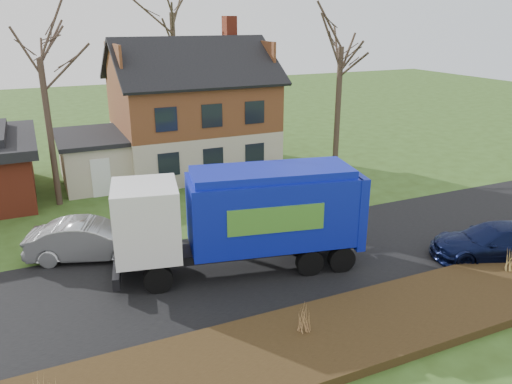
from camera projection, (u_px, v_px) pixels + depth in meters
name	position (u px, v px, depth m)	size (l,w,h in m)	color
ground	(255.00, 266.00, 19.46)	(120.00, 120.00, 0.00)	#324B19
road	(255.00, 266.00, 19.46)	(80.00, 7.00, 0.02)	black
mulch_verge	(327.00, 338.00, 14.85)	(80.00, 3.50, 0.30)	black
main_house	(184.00, 106.00, 30.66)	(12.95, 8.95, 9.26)	beige
garbage_truck	(246.00, 213.00, 18.53)	(9.55, 4.23, 3.96)	black
silver_sedan	(90.00, 240.00, 19.87)	(1.68, 4.81, 1.58)	#9A9DA1
navy_wagon	(495.00, 242.00, 19.81)	(2.04, 5.02, 1.46)	black
tree_front_west	(36.00, 34.00, 23.11)	(3.44, 3.44, 10.23)	#413127
tree_front_east	(342.00, 24.00, 28.64)	(3.89, 3.89, 10.81)	#433428
grass_clump_mid	(304.00, 318.00, 14.80)	(0.31, 0.26, 0.87)	#AA7C4B
grass_clump_east	(511.00, 260.00, 18.35)	(0.35, 0.28, 0.86)	tan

